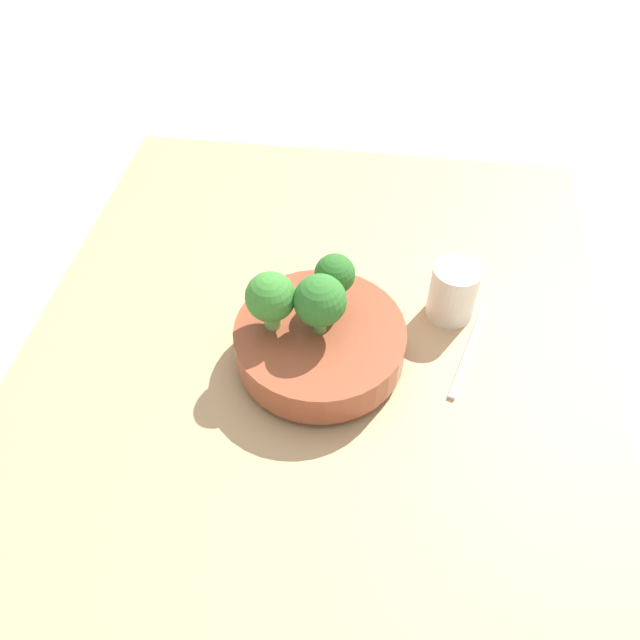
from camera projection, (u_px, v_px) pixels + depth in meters
The scene contains 8 objects.
ground_plane at pixel (316, 364), 0.95m from camera, with size 6.00×6.00×0.00m, color beige.
table at pixel (316, 356), 0.93m from camera, with size 1.05×0.86×0.04m.
bowl at pixel (320, 343), 0.88m from camera, with size 0.24×0.24×0.07m.
broccoli_floret_back at pixel (271, 298), 0.82m from camera, with size 0.07×0.07×0.09m.
broccoli_floret_right at pixel (335, 277), 0.85m from camera, with size 0.06×0.06×0.08m.
broccoli_floret_center at pixel (320, 301), 0.81m from camera, with size 0.07×0.07×0.09m.
cup at pixel (453, 291), 0.93m from camera, with size 0.07×0.07×0.09m.
fork at pixel (469, 351), 0.91m from camera, with size 0.18×0.06×0.01m.
Camera 1 is at (-0.57, -0.08, 0.75)m, focal length 35.00 mm.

